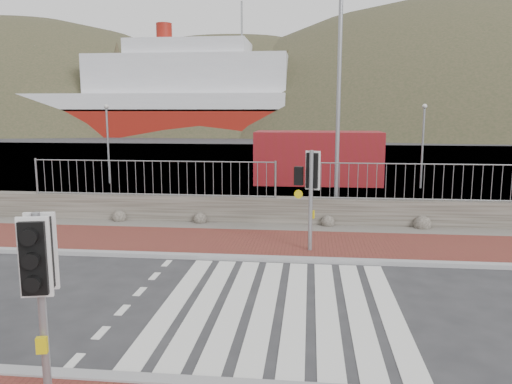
# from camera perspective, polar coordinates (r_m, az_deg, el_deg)

# --- Properties ---
(ground) EXTENTS (220.00, 220.00, 0.00)m
(ground) POSITION_cam_1_polar(r_m,az_deg,el_deg) (10.01, 2.76, -12.97)
(ground) COLOR #28282B
(ground) RESTS_ON ground
(sidewalk_far) EXTENTS (40.00, 3.00, 0.08)m
(sidewalk_far) POSITION_cam_1_polar(r_m,az_deg,el_deg) (14.26, 3.87, -5.99)
(sidewalk_far) COLOR brown
(sidewalk_far) RESTS_ON ground
(kerb_far) EXTENTS (40.00, 0.25, 0.12)m
(kerb_far) POSITION_cam_1_polar(r_m,az_deg,el_deg) (12.82, 3.58, -7.70)
(kerb_far) COLOR gray
(kerb_far) RESTS_ON ground
(zebra_crossing) EXTENTS (4.62, 5.60, 0.01)m
(zebra_crossing) POSITION_cam_1_polar(r_m,az_deg,el_deg) (10.01, 2.76, -12.94)
(zebra_crossing) COLOR silver
(zebra_crossing) RESTS_ON ground
(gravel_strip) EXTENTS (40.00, 1.50, 0.06)m
(gravel_strip) POSITION_cam_1_polar(r_m,az_deg,el_deg) (16.20, 4.16, -4.17)
(gravel_strip) COLOR #59544C
(gravel_strip) RESTS_ON ground
(stone_wall) EXTENTS (40.00, 0.60, 0.90)m
(stone_wall) POSITION_cam_1_polar(r_m,az_deg,el_deg) (16.89, 4.28, -2.16)
(stone_wall) COLOR #46423A
(stone_wall) RESTS_ON ground
(railing) EXTENTS (18.07, 0.07, 1.22)m
(railing) POSITION_cam_1_polar(r_m,az_deg,el_deg) (16.53, 4.32, 2.40)
(railing) COLOR gray
(railing) RESTS_ON stone_wall
(quay) EXTENTS (120.00, 40.00, 0.50)m
(quay) POSITION_cam_1_polar(r_m,az_deg,el_deg) (37.35, 5.37, 3.40)
(quay) COLOR #4C4C4F
(quay) RESTS_ON ground
(water) EXTENTS (220.00, 50.00, 0.05)m
(water) POSITION_cam_1_polar(r_m,az_deg,el_deg) (72.25, 5.81, 6.21)
(water) COLOR #3F4C54
(water) RESTS_ON ground
(ferry) EXTENTS (50.00, 16.00, 20.00)m
(ferry) POSITION_cam_1_polar(r_m,az_deg,el_deg) (81.17, -12.06, 10.17)
(ferry) COLOR maroon
(ferry) RESTS_ON ground
(hills_backdrop) EXTENTS (254.00, 90.00, 100.00)m
(hills_backdrop) POSITION_cam_1_polar(r_m,az_deg,el_deg) (100.98, 9.56, -6.29)
(hills_backdrop) COLOR #2D331F
(hills_backdrop) RESTS_ON ground
(traffic_signal_near) EXTENTS (0.41, 0.30, 2.59)m
(traffic_signal_near) POSITION_cam_1_polar(r_m,az_deg,el_deg) (6.63, -23.50, -8.33)
(traffic_signal_near) COLOR gray
(traffic_signal_near) RESTS_ON ground
(traffic_signal_far) EXTENTS (0.68, 0.39, 2.77)m
(traffic_signal_far) POSITION_cam_1_polar(r_m,az_deg,el_deg) (13.23, 6.15, 1.46)
(traffic_signal_far) COLOR gray
(traffic_signal_far) RESTS_ON ground
(streetlight) EXTENTS (1.73, 0.31, 8.13)m
(streetlight) POSITION_cam_1_polar(r_m,az_deg,el_deg) (17.41, 9.91, 11.72)
(streetlight) COLOR gray
(streetlight) RESTS_ON ground
(shipping_container) EXTENTS (6.55, 2.77, 2.72)m
(shipping_container) POSITION_cam_1_polar(r_m,az_deg,el_deg) (26.44, 7.06, 3.93)
(shipping_container) COLOR maroon
(shipping_container) RESTS_ON ground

